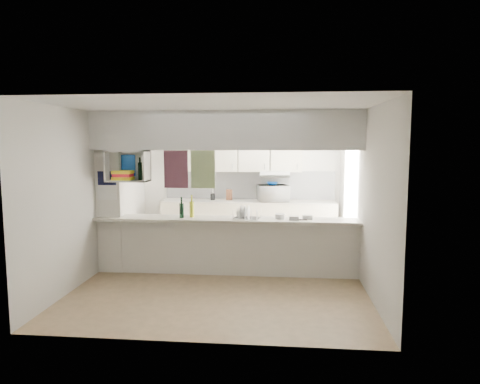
# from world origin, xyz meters

# --- Properties ---
(floor) EXTENTS (4.80, 4.80, 0.00)m
(floor) POSITION_xyz_m (0.00, 0.00, 0.00)
(floor) COLOR #8B7250
(floor) RESTS_ON ground
(ceiling) EXTENTS (4.80, 4.80, 0.00)m
(ceiling) POSITION_xyz_m (0.00, 0.00, 2.60)
(ceiling) COLOR white
(ceiling) RESTS_ON wall_back
(wall_back) EXTENTS (4.20, 0.00, 4.20)m
(wall_back) POSITION_xyz_m (0.00, 2.40, 1.30)
(wall_back) COLOR silver
(wall_back) RESTS_ON floor
(wall_left) EXTENTS (0.00, 4.80, 4.80)m
(wall_left) POSITION_xyz_m (-2.10, 0.00, 1.30)
(wall_left) COLOR silver
(wall_left) RESTS_ON floor
(wall_right) EXTENTS (0.00, 4.80, 4.80)m
(wall_right) POSITION_xyz_m (2.10, 0.00, 1.30)
(wall_right) COLOR silver
(wall_right) RESTS_ON floor
(servery_partition) EXTENTS (4.20, 0.50, 2.60)m
(servery_partition) POSITION_xyz_m (-0.17, 0.00, 1.66)
(servery_partition) COLOR silver
(servery_partition) RESTS_ON floor
(cubby_shelf) EXTENTS (0.65, 0.35, 0.50)m
(cubby_shelf) POSITION_xyz_m (-1.57, -0.06, 1.71)
(cubby_shelf) COLOR white
(cubby_shelf) RESTS_ON bulkhead
(kitchen_run) EXTENTS (3.60, 0.63, 2.24)m
(kitchen_run) POSITION_xyz_m (0.16, 2.14, 0.83)
(kitchen_run) COLOR beige
(kitchen_run) RESTS_ON floor
(microwave) EXTENTS (0.69, 0.55, 0.33)m
(microwave) POSITION_xyz_m (0.72, 2.05, 1.09)
(microwave) COLOR white
(microwave) RESTS_ON bench_top
(bowl) EXTENTS (0.24, 0.24, 0.06)m
(bowl) POSITION_xyz_m (0.70, 2.09, 1.28)
(bowl) COLOR #0E44A1
(bowl) RESTS_ON microwave
(dish_rack) EXTENTS (0.45, 0.37, 0.22)m
(dish_rack) POSITION_xyz_m (0.34, -0.02, 1.01)
(dish_rack) COLOR silver
(dish_rack) RESTS_ON breakfast_bar
(cup) EXTENTS (0.13, 0.13, 0.10)m
(cup) POSITION_xyz_m (0.23, -0.02, 0.98)
(cup) COLOR white
(cup) RESTS_ON dish_rack
(wine_bottles) EXTENTS (0.23, 0.16, 0.36)m
(wine_bottles) POSITION_xyz_m (-0.62, -0.01, 1.05)
(wine_bottles) COLOR black
(wine_bottles) RESTS_ON breakfast_bar
(plastic_tubs) EXTENTS (0.58, 0.23, 0.08)m
(plastic_tubs) POSITION_xyz_m (1.04, -0.01, 0.95)
(plastic_tubs) COLOR silver
(plastic_tubs) RESTS_ON breakfast_bar
(utensil_jar) EXTENTS (0.10, 0.10, 0.14)m
(utensil_jar) POSITION_xyz_m (-0.55, 2.15, 0.99)
(utensil_jar) COLOR black
(utensil_jar) RESTS_ON bench_top
(knife_block) EXTENTS (0.13, 0.11, 0.22)m
(knife_block) POSITION_xyz_m (-0.21, 2.18, 1.03)
(knife_block) COLOR #57311E
(knife_block) RESTS_ON bench_top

